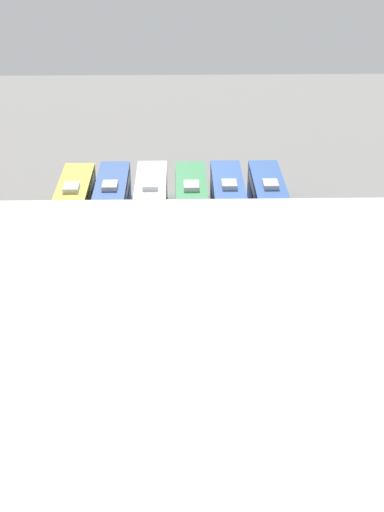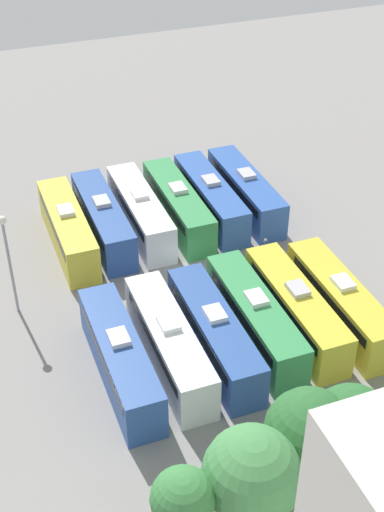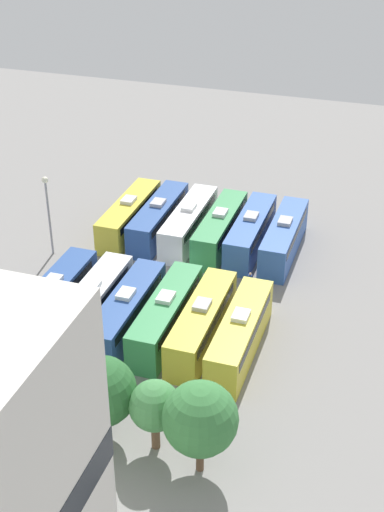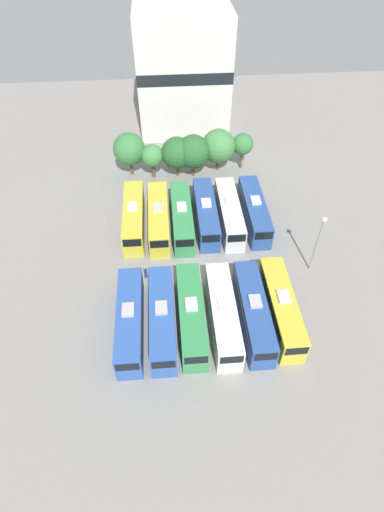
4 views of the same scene
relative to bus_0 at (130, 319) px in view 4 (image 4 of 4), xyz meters
The scene contains 22 objects.
ground_plane 11.38m from the bus_0, 45.31° to the left, with size 111.64×111.64×0.00m, color gray.
bus_0 is the anchor object (origin of this frame).
bus_1 3.28m from the bus_0, ahead, with size 2.54×11.49×3.63m.
bus_2 6.29m from the bus_0, ahead, with size 2.54×11.49×3.63m.
bus_3 9.54m from the bus_0, ahead, with size 2.54×11.49×3.63m.
bus_4 12.73m from the bus_0, ahead, with size 2.54×11.49×3.63m.
bus_5 15.72m from the bus_0, ahead, with size 2.54×11.49×3.63m.
bus_6 16.12m from the bus_0, 89.81° to the left, with size 2.54×11.49×3.63m.
bus_7 16.00m from the bus_0, 78.22° to the left, with size 2.54×11.49×3.63m.
bus_8 16.79m from the bus_0, 68.01° to the left, with size 2.54×11.49×3.63m.
bus_9 18.66m from the bus_0, 59.56° to the left, with size 2.54×11.49×3.63m.
bus_10 20.25m from the bus_0, 51.76° to the left, with size 2.54×11.49×3.63m.
bus_11 22.60m from the bus_0, 45.39° to the left, with size 2.54×11.49×3.63m.
worker_person 7.38m from the bus_0, 78.23° to the left, with size 0.36×0.36×1.70m.
light_pole 22.40m from the bus_0, 18.26° to the left, with size 0.60×0.60×8.03m.
tree_0 28.53m from the bus_0, 91.25° to the left, with size 4.71×4.71×6.62m.
tree_1 27.66m from the bus_0, 84.39° to the left, with size 3.35×3.35×5.23m.
tree_2 28.33m from the bus_0, 77.04° to the left, with size 4.66×4.66×6.13m.
tree_3 28.76m from the bus_0, 72.29° to the left, with size 4.92×4.92×6.49m.
tree_4 31.31m from the bus_0, 66.20° to the left, with size 5.04×5.04×6.52m.
tree_5 33.09m from the bus_0, 60.48° to the left, with size 3.20×3.20×5.68m.
depot_building 44.48m from the bus_0, 79.05° to the left, with size 14.82×11.64×18.80m.
Camera 4 is at (-3.47, -31.85, 35.52)m, focal length 28.00 mm.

